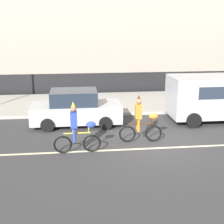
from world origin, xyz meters
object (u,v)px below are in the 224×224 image
(parked_car_silver, at_px, (76,109))
(parked_van_silver, at_px, (223,94))
(parade_cyclist_orange, at_px, (141,122))
(parade_cyclist_cobalt, at_px, (77,131))

(parked_car_silver, bearing_deg, parked_van_silver, -0.45)
(parade_cyclist_orange, height_order, parked_car_silver, parade_cyclist_orange)
(parade_cyclist_cobalt, xyz_separation_m, parked_van_silver, (6.99, 3.27, 0.44))
(parade_cyclist_orange, xyz_separation_m, parked_car_silver, (-2.55, 2.50, -0.06))
(parked_van_silver, xyz_separation_m, parked_car_silver, (-7.04, 0.06, -0.50))
(parade_cyclist_cobalt, relative_size, parked_van_silver, 0.38)
(parade_cyclist_orange, distance_m, parked_van_silver, 5.13)
(parade_cyclist_cobalt, relative_size, parade_cyclist_orange, 1.00)
(parade_cyclist_orange, relative_size, parked_car_silver, 0.47)
(parked_van_silver, height_order, parked_car_silver, parked_van_silver)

